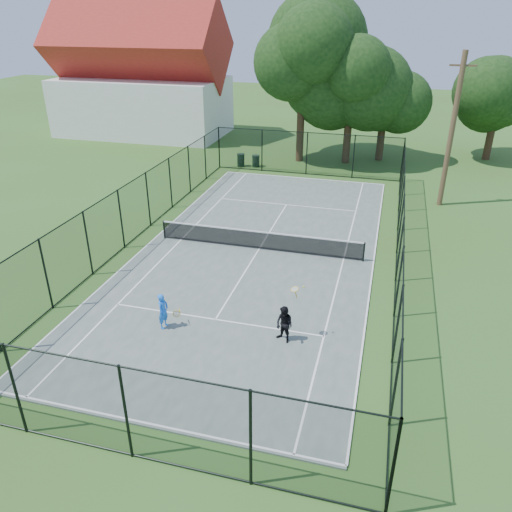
% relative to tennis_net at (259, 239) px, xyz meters
% --- Properties ---
extents(ground, '(120.00, 120.00, 0.00)m').
position_rel_tennis_net_xyz_m(ground, '(0.00, 0.00, -0.58)').
color(ground, '#36561D').
extents(tennis_court, '(11.00, 24.00, 0.06)m').
position_rel_tennis_net_xyz_m(tennis_court, '(0.00, 0.00, -0.55)').
color(tennis_court, '#4E5C58').
rests_on(tennis_court, ground).
extents(tennis_net, '(10.08, 0.08, 0.95)m').
position_rel_tennis_net_xyz_m(tennis_net, '(0.00, 0.00, 0.00)').
color(tennis_net, black).
rests_on(tennis_net, tennis_court).
extents(fence, '(13.10, 26.10, 3.00)m').
position_rel_tennis_net_xyz_m(fence, '(0.00, 0.00, 0.92)').
color(fence, black).
rests_on(fence, ground).
extents(tree_near_left, '(8.22, 8.22, 10.72)m').
position_rel_tennis_net_xyz_m(tree_near_left, '(-1.14, 16.40, 6.02)').
color(tree_near_left, '#332114').
rests_on(tree_near_left, ground).
extents(tree_near_mid, '(6.55, 6.55, 8.56)m').
position_rel_tennis_net_xyz_m(tree_near_mid, '(2.39, 16.85, 4.70)').
color(tree_near_mid, '#332114').
rests_on(tree_near_mid, ground).
extents(tree_near_right, '(5.29, 5.29, 7.31)m').
position_rel_tennis_net_xyz_m(tree_near_right, '(4.82, 18.30, 4.06)').
color(tree_near_right, '#332114').
rests_on(tree_near_right, ground).
extents(tree_far_right, '(4.95, 4.95, 6.55)m').
position_rel_tennis_net_xyz_m(tree_far_right, '(12.95, 20.69, 3.48)').
color(tree_far_right, '#332114').
rests_on(tree_far_right, ground).
extents(building, '(15.30, 8.15, 11.87)m').
position_rel_tennis_net_xyz_m(building, '(-17.00, 22.00, 4.35)').
color(building, silver).
rests_on(building, ground).
extents(trash_bin_left, '(0.58, 0.58, 0.95)m').
position_rel_tennis_net_xyz_m(trash_bin_left, '(-5.06, 13.71, -0.10)').
color(trash_bin_left, black).
rests_on(trash_bin_left, ground).
extents(trash_bin_right, '(0.58, 0.58, 0.86)m').
position_rel_tennis_net_xyz_m(trash_bin_right, '(-3.96, 13.94, -0.14)').
color(trash_bin_right, black).
rests_on(trash_bin_right, ground).
extents(utility_pole, '(1.40, 0.30, 8.67)m').
position_rel_tennis_net_xyz_m(utility_pole, '(8.86, 9.00, 3.82)').
color(utility_pole, '#4C3823').
rests_on(utility_pole, ground).
extents(player_blue, '(0.78, 0.54, 1.38)m').
position_rel_tennis_net_xyz_m(player_blue, '(-1.65, -7.35, 0.17)').
color(player_blue, blue).
rests_on(player_blue, tennis_court).
extents(player_black, '(0.99, 0.89, 2.05)m').
position_rel_tennis_net_xyz_m(player_black, '(2.78, -7.04, 0.18)').
color(player_black, black).
rests_on(player_black, tennis_court).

